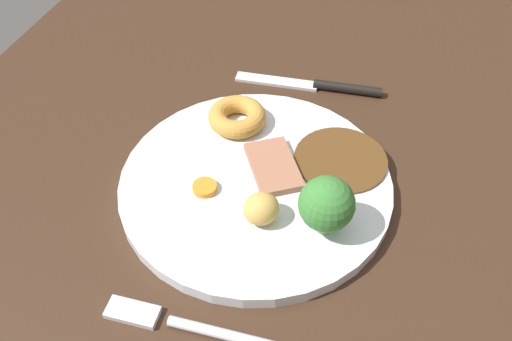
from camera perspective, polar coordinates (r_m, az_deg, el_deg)
dining_table at (r=54.62cm, az=1.90°, el=-3.56°), size 120.00×84.00×3.60cm
dinner_plate at (r=53.16cm, az=0.00°, el=-1.27°), size 27.76×27.76×1.40cm
gravy_pool at (r=54.97cm, az=9.32°, el=1.24°), size 9.81×9.81×0.30cm
meat_slice_main at (r=53.20cm, az=1.93°, el=0.47°), size 8.68×7.65×0.80cm
yorkshire_pudding at (r=57.98cm, az=-2.10°, el=5.96°), size 6.52×6.52×2.07cm
roast_potato_left at (r=47.92cm, az=1.03°, el=-4.33°), size 4.74×4.72×2.99cm
carrot_coin_front at (r=51.52cm, az=-5.69°, el=-1.88°), size 2.45×2.45×0.64cm
broccoli_floret at (r=46.24cm, az=7.80°, el=-3.75°), size 5.13×5.13×6.04cm
fork at (r=44.73cm, az=-7.65°, el=-16.59°), size 2.08×15.27×0.90cm
knife at (r=66.18cm, az=7.18°, el=9.27°), size 2.49×18.55×1.20cm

